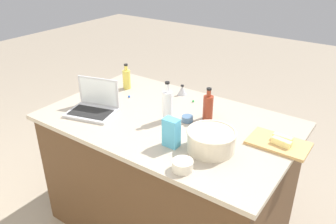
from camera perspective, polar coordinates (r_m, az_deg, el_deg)
name	(u,v)px	position (r m, az deg, el deg)	size (l,w,h in m)	color
ground_plane	(168,222)	(2.76, 0.00, -17.91)	(12.00, 12.00, 0.00)	gray
island_counter	(168,174)	(2.46, 0.00, -10.42)	(1.62, 1.01, 0.90)	#4C331E
laptop	(94,106)	(2.34, -12.34, 1.05)	(0.36, 0.30, 0.22)	#B7B7BC
mixing_bowl_large	(211,140)	(1.89, 7.25, -4.66)	(0.27, 0.27, 0.12)	beige
bottle_soy	(208,107)	(2.20, 6.73, 0.90)	(0.07, 0.07, 0.22)	maroon
bottle_vinegar	(167,105)	(2.16, -0.12, 1.15)	(0.06, 0.06, 0.27)	white
bottle_oil	(127,79)	(2.67, -6.96, 5.55)	(0.06, 0.06, 0.20)	#DBC64C
cutting_board	(278,143)	(2.04, 18.04, -5.03)	(0.34, 0.21, 0.02)	tan
butter_stick_left	(283,138)	(2.04, 18.67, -4.20)	(0.11, 0.04, 0.04)	#F4E58C
butter_stick_right	(282,142)	(2.00, 18.50, -4.82)	(0.11, 0.04, 0.04)	#F4E58C
ramekin_small	(183,165)	(1.74, 2.47, -8.92)	(0.11, 0.11, 0.05)	beige
ramekin_medium	(187,119)	(2.19, 3.26, -1.12)	(0.07, 0.07, 0.04)	slate
kitchen_timer	(182,90)	(2.56, 2.40, 3.68)	(0.07, 0.07, 0.08)	#B2B2B7
candy_bag	(171,133)	(1.89, 0.55, -3.47)	(0.09, 0.06, 0.17)	#4CA5CC
candy_0	(193,101)	(2.46, 4.19, 1.86)	(0.02, 0.02, 0.02)	green
candy_1	(210,125)	(2.15, 7.10, -2.12)	(0.02, 0.02, 0.02)	yellow
candy_2	(211,137)	(2.02, 7.18, -4.10)	(0.02, 0.02, 0.02)	orange
candy_3	(169,102)	(2.42, 0.25, 1.64)	(0.02, 0.02, 0.02)	red
candy_4	(129,96)	(2.54, -6.52, 2.61)	(0.02, 0.02, 0.02)	blue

